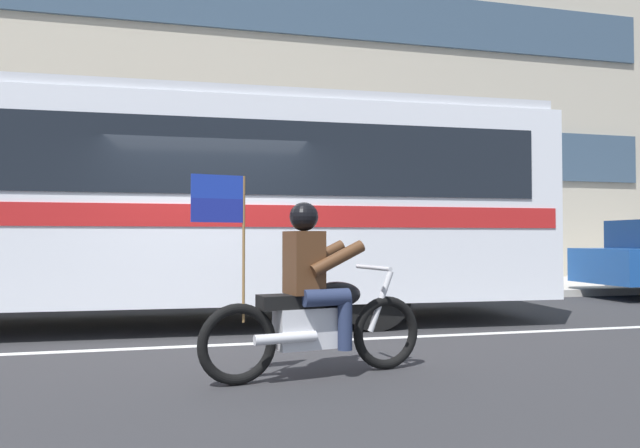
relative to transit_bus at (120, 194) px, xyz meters
The scene contains 6 objects.
ground_plane 2.53m from the transit_bus, 45.21° to the right, with size 60.00×60.00×0.00m, color #2B2B2D.
sidewalk_curb 4.46m from the transit_bus, 73.12° to the left, with size 28.00×3.80×0.15m, color #B7B2A8.
lane_center_stripe 2.86m from the transit_bus, 56.55° to the right, with size 26.60×0.14×0.01m, color silver.
office_building_facade 7.12m from the transit_bus, 79.17° to the left, with size 28.00×0.89×10.37m.
transit_bus is the anchor object (origin of this frame).
motorcycle_with_rider 4.24m from the transit_bus, 59.87° to the right, with size 2.17×0.73×1.78m.
Camera 1 is at (-0.27, -7.25, 1.23)m, focal length 31.55 mm.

